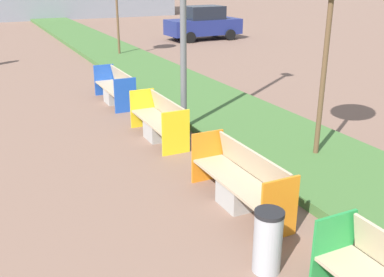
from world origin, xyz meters
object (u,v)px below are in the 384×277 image
at_px(bench_orange_frame, 241,185).
at_px(bench_blue_frame, 116,90).
at_px(litter_bin, 268,241).
at_px(parked_car_distant, 203,23).
at_px(bench_yellow_frame, 159,124).

xyz_separation_m(bench_orange_frame, bench_blue_frame, (-0.00, 6.92, -0.00)).
relative_size(litter_bin, parked_car_distant, 0.20).
bearing_deg(bench_yellow_frame, litter_bin, -96.72).
bearing_deg(bench_orange_frame, parked_car_distant, 64.55).
height_order(bench_blue_frame, litter_bin, bench_blue_frame).
distance_m(bench_yellow_frame, litter_bin, 5.16).
distance_m(bench_orange_frame, bench_blue_frame, 6.92).
xyz_separation_m(bench_orange_frame, parked_car_distant, (8.40, 17.66, 0.54)).
relative_size(bench_yellow_frame, litter_bin, 2.41).
bearing_deg(parked_car_distant, litter_bin, -116.48).
bearing_deg(bench_orange_frame, bench_yellow_frame, 90.03).
distance_m(bench_orange_frame, bench_yellow_frame, 3.50).
bearing_deg(bench_blue_frame, parked_car_distant, 51.95).
relative_size(bench_blue_frame, parked_car_distant, 0.51).
bearing_deg(parked_car_distant, bench_yellow_frame, -122.13).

